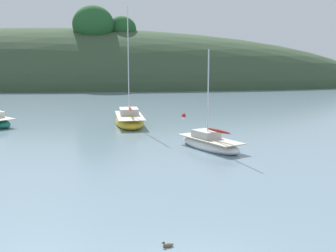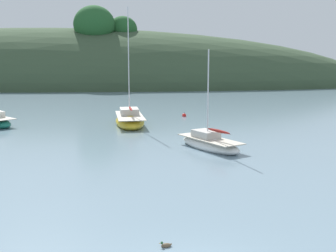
{
  "view_description": "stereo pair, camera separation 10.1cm",
  "coord_description": "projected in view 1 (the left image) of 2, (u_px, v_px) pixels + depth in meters",
  "views": [
    {
      "loc": [
        -1.3,
        -10.32,
        6.08
      ],
      "look_at": [
        0.0,
        20.0,
        1.2
      ],
      "focal_mm": 44.15,
      "sensor_mm": 36.0,
      "label": 1
    },
    {
      "loc": [
        -1.19,
        -10.33,
        6.08
      ],
      "look_at": [
        0.0,
        20.0,
        1.2
      ],
      "focal_mm": 44.15,
      "sensor_mm": 36.0,
      "label": 2
    }
  ],
  "objects": [
    {
      "name": "mooring_buoy_channel",
      "position": [
        184.0,
        115.0,
        44.67
      ],
      "size": [
        0.44,
        0.44,
        0.54
      ],
      "color": "red",
      "rests_on": "ground"
    },
    {
      "name": "sailboat_orange_cutter",
      "position": [
        210.0,
        143.0,
        28.58
      ],
      "size": [
        4.6,
        6.0,
        6.99
      ],
      "color": "white",
      "rests_on": "ground"
    },
    {
      "name": "far_shoreline_hill",
      "position": [
        47.0,
        86.0,
        94.96
      ],
      "size": [
        150.0,
        36.0,
        30.59
      ],
      "color": "#384C33",
      "rests_on": "ground"
    },
    {
      "name": "duck_lone_left",
      "position": [
        168.0,
        245.0,
        13.56
      ],
      "size": [
        0.42,
        0.26,
        0.24
      ],
      "color": "brown",
      "rests_on": "ground"
    },
    {
      "name": "sailboat_black_sloop",
      "position": [
        129.0,
        120.0,
        38.9
      ],
      "size": [
        3.54,
        7.93,
        11.15
      ],
      "color": "gold",
      "rests_on": "ground"
    }
  ]
}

